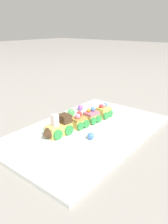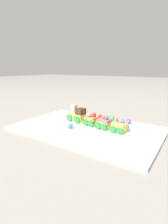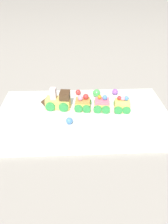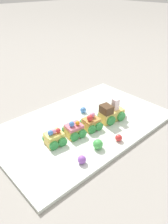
{
  "view_description": "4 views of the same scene",
  "coord_description": "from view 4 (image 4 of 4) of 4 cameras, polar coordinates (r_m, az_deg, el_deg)",
  "views": [
    {
      "loc": [
        0.59,
        0.45,
        0.38
      ],
      "look_at": [
        -0.02,
        -0.03,
        0.07
      ],
      "focal_mm": 35.0,
      "sensor_mm": 36.0,
      "label": 1
    },
    {
      "loc": [
        -0.41,
        0.63,
        0.27
      ],
      "look_at": [
        0.02,
        -0.01,
        0.08
      ],
      "focal_mm": 28.0,
      "sensor_mm": 36.0,
      "label": 2
    },
    {
      "loc": [
        0.03,
        0.67,
        0.46
      ],
      "look_at": [
        -0.0,
        0.02,
        0.04
      ],
      "focal_mm": 35.0,
      "sensor_mm": 36.0,
      "label": 3
    },
    {
      "loc": [
        -0.45,
        -0.5,
        0.46
      ],
      "look_at": [
        0.01,
        0.01,
        0.05
      ],
      "focal_mm": 35.0,
      "sensor_mm": 36.0,
      "label": 4
    }
  ],
  "objects": [
    {
      "name": "ground_plane",
      "position": [
        0.82,
        -0.24,
        -3.55
      ],
      "size": [
        10.0,
        10.0,
        0.0
      ],
      "primitive_type": "plane",
      "color": "gray"
    },
    {
      "name": "cake_car_lemon",
      "position": [
        0.71,
        -7.8,
        -6.72
      ],
      "size": [
        0.07,
        0.07,
        0.06
      ],
      "rotation": [
        0.0,
        0.0,
        -0.13
      ],
      "color": "#EACC66",
      "rests_on": "display_board"
    },
    {
      "name": "display_board",
      "position": [
        0.81,
        -0.24,
        -3.2
      ],
      "size": [
        0.64,
        0.4,
        0.01
      ],
      "primitive_type": "cube",
      "color": "silver",
      "rests_on": "ground_plane"
    },
    {
      "name": "gumball_blue",
      "position": [
        0.87,
        -0.23,
        0.54
      ],
      "size": [
        0.02,
        0.02,
        0.02
      ],
      "primitive_type": "sphere",
      "color": "#4C84E0",
      "rests_on": "display_board"
    },
    {
      "name": "gumball_green",
      "position": [
        0.69,
        3.65,
        -8.39
      ],
      "size": [
        0.03,
        0.03,
        0.03
      ],
      "primitive_type": "sphere",
      "color": "#4CBC56",
      "rests_on": "display_board"
    },
    {
      "name": "gumball_red",
      "position": [
        0.73,
        9.03,
        -6.67
      ],
      "size": [
        0.02,
        0.02,
        0.02
      ],
      "primitive_type": "sphere",
      "color": "red",
      "rests_on": "display_board"
    },
    {
      "name": "cake_train_locomotive",
      "position": [
        0.82,
        7.46,
        -0.25
      ],
      "size": [
        0.12,
        0.07,
        0.08
      ],
      "rotation": [
        0.0,
        0.0,
        -0.13
      ],
      "color": "#EACC66",
      "rests_on": "display_board"
    },
    {
      "name": "cake_car_caramel",
      "position": [
        0.77,
        1.83,
        -2.87
      ],
      "size": [
        0.07,
        0.07,
        0.06
      ],
      "rotation": [
        0.0,
        0.0,
        -0.13
      ],
      "color": "#EACC66",
      "rests_on": "display_board"
    },
    {
      "name": "cake_car_strawberry",
      "position": [
        0.74,
        -2.61,
        -4.71
      ],
      "size": [
        0.07,
        0.07,
        0.06
      ],
      "rotation": [
        0.0,
        0.0,
        -0.13
      ],
      "color": "#EACC66",
      "rests_on": "display_board"
    },
    {
      "name": "gumball_purple",
      "position": [
        0.64,
        -0.57,
        -12.33
      ],
      "size": [
        0.03,
        0.03,
        0.03
      ],
      "primitive_type": "sphere",
      "color": "#9956C6",
      "rests_on": "display_board"
    }
  ]
}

